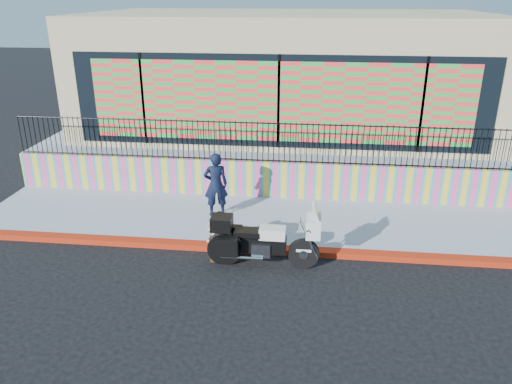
# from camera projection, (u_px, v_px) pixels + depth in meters

# --- Properties ---
(ground) EXTENTS (90.00, 90.00, 0.00)m
(ground) POSITION_uv_depth(u_px,v_px,m) (264.00, 252.00, 12.22)
(ground) COLOR black
(ground) RESTS_ON ground
(red_curb) EXTENTS (16.00, 0.30, 0.15)m
(red_curb) POSITION_uv_depth(u_px,v_px,m) (264.00, 249.00, 12.19)
(red_curb) COLOR #AE200C
(red_curb) RESTS_ON ground
(sidewalk) EXTENTS (16.00, 3.00, 0.15)m
(sidewalk) POSITION_uv_depth(u_px,v_px,m) (270.00, 221.00, 13.71)
(sidewalk) COLOR #949BB2
(sidewalk) RESTS_ON ground
(mural_wall) EXTENTS (16.00, 0.20, 1.10)m
(mural_wall) POSITION_uv_depth(u_px,v_px,m) (275.00, 179.00, 14.95)
(mural_wall) COLOR #FF4393
(mural_wall) RESTS_ON sidewalk
(metal_fence) EXTENTS (15.80, 0.04, 1.20)m
(metal_fence) POSITION_uv_depth(u_px,v_px,m) (276.00, 142.00, 14.52)
(metal_fence) COLOR black
(metal_fence) RESTS_ON mural_wall
(elevated_platform) EXTENTS (16.00, 10.00, 1.25)m
(elevated_platform) POSITION_uv_depth(u_px,v_px,m) (286.00, 136.00, 19.68)
(elevated_platform) COLOR #949BB2
(elevated_platform) RESTS_ON ground
(storefront_building) EXTENTS (14.00, 8.06, 4.00)m
(storefront_building) POSITION_uv_depth(u_px,v_px,m) (287.00, 69.00, 18.50)
(storefront_building) COLOR tan
(storefront_building) RESTS_ON elevated_platform
(police_motorcycle) EXTENTS (2.55, 0.84, 1.59)m
(police_motorcycle) POSITION_uv_depth(u_px,v_px,m) (262.00, 239.00, 11.41)
(police_motorcycle) COLOR black
(police_motorcycle) RESTS_ON ground
(police_officer) EXTENTS (0.75, 0.60, 1.80)m
(police_officer) POSITION_uv_depth(u_px,v_px,m) (216.00, 185.00, 13.56)
(police_officer) COLOR black
(police_officer) RESTS_ON sidewalk
(seated_man) EXTENTS (0.54, 0.71, 1.06)m
(seated_man) POSITION_uv_depth(u_px,v_px,m) (219.00, 238.00, 11.92)
(seated_man) COLOR navy
(seated_man) RESTS_ON ground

